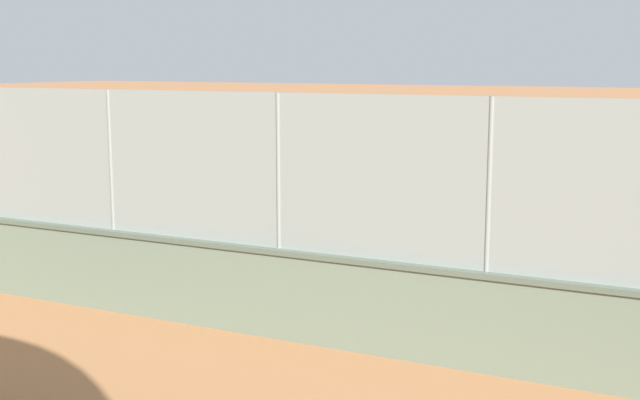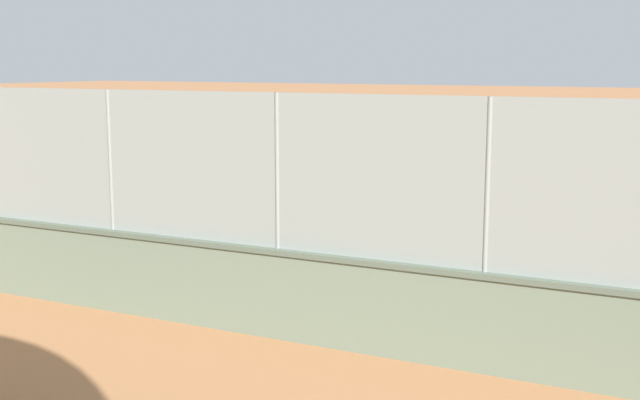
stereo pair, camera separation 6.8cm
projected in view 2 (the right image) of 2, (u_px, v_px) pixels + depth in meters
name	position (u px, v px, depth m)	size (l,w,h in m)	color
ground_plane	(375.00, 218.00, 22.35)	(260.00, 260.00, 0.00)	#A36B42
perimeter_wall	(115.00, 269.00, 13.94)	(32.41, 1.42, 1.40)	slate
fence_panel_on_wall	(110.00, 160.00, 13.63)	(31.82, 1.14, 2.34)	gray
player_crossing_court	(281.00, 199.00, 19.94)	(1.04, 0.87, 1.54)	navy
player_at_service_line	(547.00, 206.00, 18.18)	(0.80, 1.30, 1.73)	black
sports_ball	(296.00, 251.00, 18.20)	(0.11, 0.11, 0.11)	#3399D8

